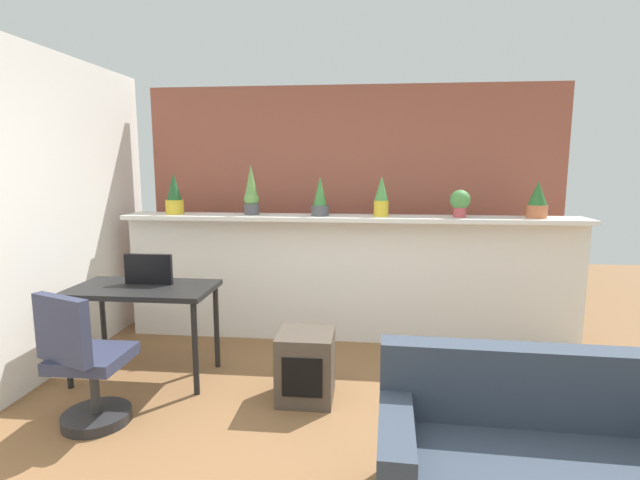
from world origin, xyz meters
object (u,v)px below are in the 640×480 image
object	(u,v)px
potted_plant_1	(251,193)
tv_monitor	(148,269)
desk	(143,297)
office_chair	(85,370)
potted_plant_0	(174,196)
side_cube_shelf	(306,366)
potted_plant_4	(460,202)
potted_plant_3	(381,197)
potted_plant_2	(320,199)
potted_plant_5	(537,200)
couch	(548,475)

from	to	relation	value
potted_plant_1	tv_monitor	bearing A→B (deg)	-123.66
desk	office_chair	world-z (taller)	office_chair
potted_plant_0	side_cube_shelf	size ratio (longest dim) A/B	0.80
potted_plant_1	potted_plant_4	world-z (taller)	potted_plant_1
potted_plant_4	office_chair	size ratio (longest dim) A/B	0.28
potted_plant_1	potted_plant_4	xyz separation A→B (m)	(1.94, -0.04, -0.07)
potted_plant_0	potted_plant_3	bearing A→B (deg)	-0.07
potted_plant_2	desk	bearing A→B (deg)	-142.96
potted_plant_1	tv_monitor	size ratio (longest dim) A/B	1.23
potted_plant_4	desk	size ratio (longest dim) A/B	0.23
desk	side_cube_shelf	size ratio (longest dim) A/B	2.20
potted_plant_1	potted_plant_5	xyz separation A→B (m)	(2.63, -0.01, -0.05)
couch	office_chair	bearing A→B (deg)	166.45
tv_monitor	desk	bearing A→B (deg)	-100.83
potted_plant_1	side_cube_shelf	xyz separation A→B (m)	(0.68, -1.24, -1.18)
desk	side_cube_shelf	world-z (taller)	desk
potted_plant_3	potted_plant_2	bearing A→B (deg)	-179.33
potted_plant_5	tv_monitor	xyz separation A→B (m)	(-3.24, -0.91, -0.50)
potted_plant_4	potted_plant_1	bearing A→B (deg)	178.91
office_chair	tv_monitor	bearing A→B (deg)	85.90
potted_plant_0	potted_plant_1	world-z (taller)	potted_plant_1
desk	potted_plant_2	bearing A→B (deg)	37.04
potted_plant_4	tv_monitor	size ratio (longest dim) A/B	0.65
potted_plant_3	tv_monitor	world-z (taller)	potted_plant_3
potted_plant_4	couch	xyz separation A→B (m)	(0.02, -2.36, -1.08)
potted_plant_4	office_chair	distance (m)	3.28
desk	potted_plant_4	bearing A→B (deg)	20.64
potted_plant_2	potted_plant_0	bearing A→B (deg)	179.63
tv_monitor	side_cube_shelf	world-z (taller)	tv_monitor
potted_plant_3	potted_plant_4	world-z (taller)	potted_plant_3
side_cube_shelf	couch	bearing A→B (deg)	-42.09
potted_plant_0	potted_plant_2	bearing A→B (deg)	-0.37
potted_plant_4	desk	distance (m)	2.84
side_cube_shelf	potted_plant_4	bearing A→B (deg)	43.65
potted_plant_1	potted_plant_5	bearing A→B (deg)	-0.30
desk	office_chair	distance (m)	0.80
potted_plant_0	potted_plant_4	xyz separation A→B (m)	(2.70, -0.02, -0.04)
potted_plant_0	desk	xyz separation A→B (m)	(0.12, -0.99, -0.73)
tv_monitor	potted_plant_2	bearing A→B (deg)	35.04
potted_plant_3	side_cube_shelf	xyz separation A→B (m)	(-0.55, -1.22, -1.15)
potted_plant_0	side_cube_shelf	xyz separation A→B (m)	(1.44, -1.22, -1.15)
potted_plant_2	potted_plant_1	bearing A→B (deg)	177.49
potted_plant_2	desk	size ratio (longest dim) A/B	0.33
potted_plant_4	side_cube_shelf	bearing A→B (deg)	-136.35
desk	side_cube_shelf	distance (m)	1.40
side_cube_shelf	tv_monitor	bearing A→B (deg)	166.59
potted_plant_2	tv_monitor	xyz separation A→B (m)	(-1.28, -0.90, -0.51)
potted_plant_5	couch	bearing A→B (deg)	-105.47
potted_plant_2	potted_plant_5	distance (m)	1.96
potted_plant_5	couch	xyz separation A→B (m)	(-0.66, -2.38, -1.09)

